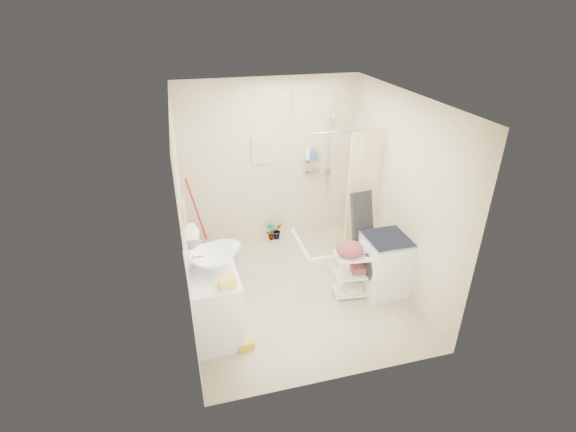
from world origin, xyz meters
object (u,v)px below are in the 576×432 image
object	(u,v)px
toilet	(215,250)
laundry_rack	(355,270)
vanity	(214,300)
washing_machine	(385,264)

from	to	relation	value
toilet	laundry_rack	size ratio (longest dim) A/B	1.07
vanity	washing_machine	xyz separation A→B (m)	(2.30, 0.20, -0.02)
vanity	toilet	xyz separation A→B (m)	(0.12, 1.16, -0.03)
washing_machine	laundry_rack	distance (m)	0.42
laundry_rack	vanity	bearing A→B (deg)	-167.09
vanity	laundry_rack	bearing A→B (deg)	4.72
vanity	washing_machine	bearing A→B (deg)	2.79
vanity	washing_machine	size ratio (longest dim) A/B	1.20
washing_machine	laundry_rack	bearing A→B (deg)	175.47
toilet	washing_machine	size ratio (longest dim) A/B	0.97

